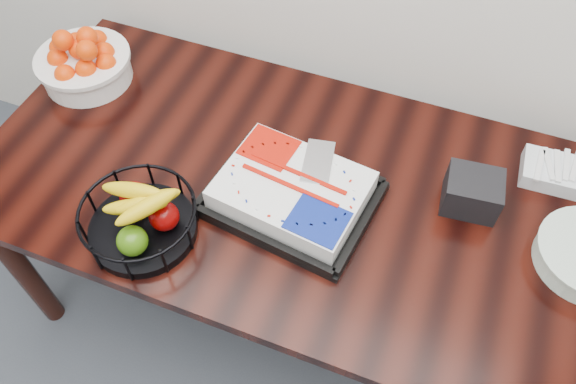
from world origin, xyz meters
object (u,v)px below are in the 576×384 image
(table, at_px, (291,201))
(napkin_box, at_px, (472,192))
(cake_tray, at_px, (292,192))
(tangerine_bowl, at_px, (82,59))
(fruit_basket, at_px, (139,218))

(table, distance_m, napkin_box, 0.50)
(cake_tray, relative_size, napkin_box, 3.28)
(table, relative_size, cake_tray, 3.81)
(tangerine_bowl, distance_m, fruit_basket, 0.65)
(fruit_basket, bearing_deg, tangerine_bowl, 135.61)
(table, bearing_deg, napkin_box, 12.78)
(cake_tray, bearing_deg, napkin_box, 20.22)
(cake_tray, height_order, napkin_box, napkin_box)
(tangerine_bowl, bearing_deg, napkin_box, -2.59)
(fruit_basket, bearing_deg, cake_tray, 35.64)
(table, bearing_deg, tangerine_bowl, 167.94)
(table, xyz_separation_m, tangerine_bowl, (-0.77, 0.16, 0.17))
(cake_tray, distance_m, fruit_basket, 0.40)
(tangerine_bowl, bearing_deg, cake_tray, -15.62)
(fruit_basket, xyz_separation_m, napkin_box, (0.77, 0.40, -0.01))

